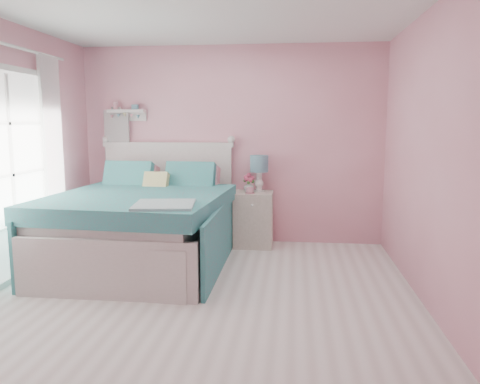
% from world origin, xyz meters
% --- Properties ---
extents(floor, '(4.50, 4.50, 0.00)m').
position_xyz_m(floor, '(0.00, 0.00, 0.00)').
color(floor, silver).
rests_on(floor, ground).
extents(room_shell, '(4.50, 4.50, 4.50)m').
position_xyz_m(room_shell, '(0.00, 0.00, 1.58)').
color(room_shell, pink).
rests_on(room_shell, floor).
extents(bed, '(1.93, 2.35, 1.33)m').
position_xyz_m(bed, '(-0.85, 1.10, 0.43)').
color(bed, silver).
rests_on(bed, floor).
extents(nightstand, '(0.49, 0.48, 0.71)m').
position_xyz_m(nightstand, '(0.32, 1.99, 0.36)').
color(nightstand, beige).
rests_on(nightstand, floor).
extents(table_lamp, '(0.23, 0.23, 0.47)m').
position_xyz_m(table_lamp, '(0.39, 2.06, 1.04)').
color(table_lamp, white).
rests_on(table_lamp, nightstand).
extents(vase, '(0.17, 0.17, 0.14)m').
position_xyz_m(vase, '(0.26, 2.01, 0.78)').
color(vase, silver).
rests_on(vase, nightstand).
extents(teacup, '(0.13, 0.13, 0.08)m').
position_xyz_m(teacup, '(0.29, 1.86, 0.75)').
color(teacup, pink).
rests_on(teacup, nightstand).
extents(roses, '(0.14, 0.11, 0.12)m').
position_xyz_m(roses, '(0.26, 2.00, 0.89)').
color(roses, '#CE466B').
rests_on(roses, vase).
extents(wall_shelf, '(0.50, 0.15, 0.25)m').
position_xyz_m(wall_shelf, '(-1.40, 2.19, 1.73)').
color(wall_shelf, silver).
rests_on(wall_shelf, room_shell).
extents(hanging_dress, '(0.34, 0.03, 0.72)m').
position_xyz_m(hanging_dress, '(-1.55, 2.18, 1.40)').
color(hanging_dress, white).
rests_on(hanging_dress, room_shell).
extents(french_door, '(0.04, 1.32, 2.16)m').
position_xyz_m(french_door, '(-1.97, 0.40, 1.07)').
color(french_door, silver).
rests_on(french_door, floor).
extents(curtain_far, '(0.04, 0.40, 2.32)m').
position_xyz_m(curtain_far, '(-1.92, 1.14, 1.18)').
color(curtain_far, white).
rests_on(curtain_far, floor).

